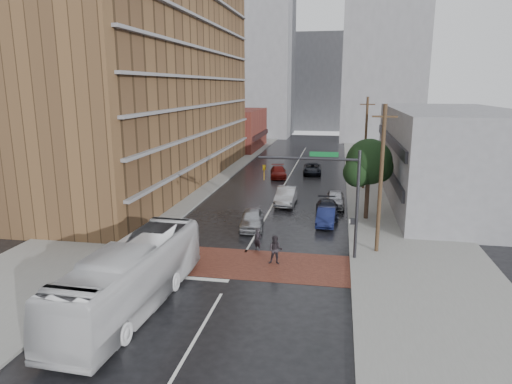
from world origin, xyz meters
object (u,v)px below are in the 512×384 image
Objects in this scene: transit_bus at (132,277)px; car_travel_c at (278,172)px; car_parked_far at (335,199)px; car_parked_near at (326,216)px; pedestrian_a at (258,240)px; pedestrian_b at (276,250)px; car_parked_mid at (327,209)px; suv_travel at (312,169)px; car_travel_a at (252,219)px; car_travel_b at (286,196)px.

transit_bus reaches higher than car_travel_c.
car_parked_near is at bearing -96.87° from car_parked_far.
car_travel_c is (-2.04, 25.96, -0.09)m from pedestrian_a.
transit_bus is 6.49× the size of pedestrian_b.
pedestrian_a is at bearing 124.70° from pedestrian_b.
car_parked_mid is at bearing 75.48° from pedestrian_b.
car_travel_c is 1.14× the size of car_parked_near.
pedestrian_b reaches higher than car_parked_far.
transit_bus is at bearing -102.64° from suv_travel.
car_parked_mid is at bearing -78.05° from car_travel_c.
car_travel_c reaches higher than car_parked_near.
car_travel_c is at bearing 84.77° from car_travel_a.
transit_bus is at bearing -132.16° from pedestrian_b.
transit_bus is 38.98m from suv_travel.
pedestrian_a is 0.33× the size of car_travel_c.
car_parked_mid is at bearing 86.00° from pedestrian_a.
pedestrian_b reaches higher than car_parked_mid.
car_parked_near is 6.04m from car_parked_far.
car_travel_c is at bearing 102.21° from car_travel_b.
pedestrian_b reaches higher than suv_travel.
car_parked_mid is (5.79, 4.54, -0.09)m from car_travel_a.
car_parked_near is 0.88× the size of car_parked_mid.
car_travel_b is at bearing 135.92° from car_parked_mid.
car_travel_a is 1.03× the size of car_parked_far.
transit_bus is at bearing -114.53° from car_parked_far.
car_parked_mid is (9.23, 18.76, -1.02)m from transit_bus.
car_parked_near is at bearing 71.99° from pedestrian_b.
car_travel_c is at bearing -145.13° from suv_travel.
car_parked_far is (6.44, 8.11, -0.02)m from car_travel_a.
car_travel_c is at bearing 108.91° from car_parked_mid.
car_parked_far reaches higher than car_parked_mid.
pedestrian_a reaches higher than car_travel_c.
pedestrian_a is at bearing 65.28° from transit_bus.
car_parked_far is at bearing 68.61° from transit_bus.
car_parked_far reaches higher than car_parked_near.
car_travel_b reaches higher than car_travel_c.
car_parked_far is (7.13, -12.96, 0.06)m from car_travel_c.
car_travel_a is (-2.90, 7.07, -0.17)m from pedestrian_b.
car_travel_c reaches higher than suv_travel.
transit_bus reaches higher than car_parked_mid.
pedestrian_b is 0.41× the size of car_travel_a.
pedestrian_b reaches higher than car_parked_near.
car_parked_far is at bearing 76.31° from pedestrian_b.
transit_bus is 14.66m from car_travel_a.
pedestrian_a is 2.68m from pedestrian_b.
pedestrian_a reaches higher than car_travel_a.
car_travel_b is 1.07× the size of car_parked_mid.
transit_bus is 10.53m from pedestrian_a.
car_travel_c is (2.76, 35.28, -1.01)m from transit_bus.
suv_travel is at bearing 88.64° from pedestrian_b.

